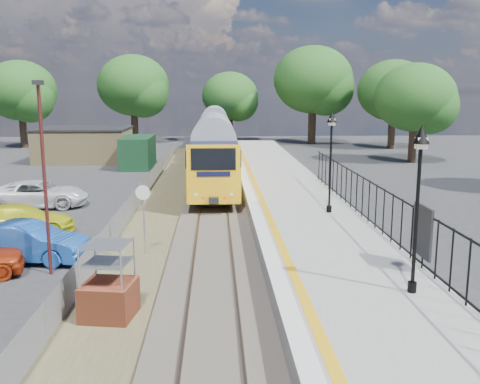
{
  "coord_description": "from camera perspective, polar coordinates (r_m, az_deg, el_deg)",
  "views": [
    {
      "loc": [
        0.13,
        -17.74,
        6.33
      ],
      "look_at": [
        1.17,
        5.34,
        2.0
      ],
      "focal_mm": 40.0,
      "sensor_mm": 36.0,
      "label": 1
    }
  ],
  "objects": [
    {
      "name": "outbuilding",
      "position": [
        50.41,
        -15.29,
        4.77
      ],
      "size": [
        10.8,
        10.1,
        3.12
      ],
      "color": "tan",
      "rests_on": "ground"
    },
    {
      "name": "victorian_lamp_north",
      "position": [
        24.38,
        9.71,
        5.68
      ],
      "size": [
        0.44,
        0.44,
        4.6
      ],
      "color": "black",
      "rests_on": "platform"
    },
    {
      "name": "track_bed",
      "position": [
        28.12,
        -3.76,
        -2.22
      ],
      "size": [
        5.9,
        80.0,
        0.29
      ],
      "color": "#473F38",
      "rests_on": "ground"
    },
    {
      "name": "palisade_fence",
      "position": [
        21.46,
        14.88,
        -1.84
      ],
      "size": [
        0.12,
        26.0,
        2.0
      ],
      "color": "black",
      "rests_on": "platform"
    },
    {
      "name": "train",
      "position": [
        47.14,
        -2.76,
        5.75
      ],
      "size": [
        2.82,
        40.83,
        3.51
      ],
      "color": "yellow",
      "rests_on": "ground"
    },
    {
      "name": "car_white",
      "position": [
        31.74,
        -20.72,
        -0.21
      ],
      "size": [
        5.51,
        2.8,
        1.49
      ],
      "primitive_type": "imported",
      "rotation": [
        0.0,
        0.0,
        1.63
      ],
      "color": "silver",
      "rests_on": "ground"
    },
    {
      "name": "wire_fence",
      "position": [
        30.6,
        -10.68,
        -0.36
      ],
      "size": [
        0.06,
        52.0,
        1.2
      ],
      "color": "#999EA3",
      "rests_on": "ground"
    },
    {
      "name": "ground",
      "position": [
        18.84,
        -2.87,
        -9.04
      ],
      "size": [
        120.0,
        120.0,
        0.0
      ],
      "primitive_type": "plane",
      "color": "#2D2D30",
      "rests_on": "ground"
    },
    {
      "name": "speed_sign",
      "position": [
        20.99,
        -10.27,
        -1.7
      ],
      "size": [
        0.57,
        0.1,
        2.82
      ],
      "rotation": [
        0.0,
        0.0,
        -0.03
      ],
      "color": "#999EA3",
      "rests_on": "ground"
    },
    {
      "name": "platform",
      "position": [
        26.72,
        6.24,
        -2.16
      ],
      "size": [
        5.0,
        70.0,
        0.9
      ],
      "primitive_type": "cube",
      "color": "gray",
      "rests_on": "ground"
    },
    {
      "name": "victorian_lamp_south",
      "position": [
        14.9,
        18.59,
        2.21
      ],
      "size": [
        0.44,
        0.44,
        4.6
      ],
      "color": "black",
      "rests_on": "platform"
    },
    {
      "name": "platform_edge",
      "position": [
        26.39,
        1.83,
        -1.26
      ],
      "size": [
        0.9,
        70.0,
        0.01
      ],
      "color": "silver",
      "rests_on": "platform"
    },
    {
      "name": "tree_line",
      "position": [
        59.75,
        -1.4,
        10.88
      ],
      "size": [
        56.8,
        43.8,
        11.88
      ],
      "color": "#332319",
      "rests_on": "ground"
    },
    {
      "name": "brick_plinth",
      "position": [
        15.64,
        -13.86,
        -9.34
      ],
      "size": [
        1.59,
        1.59,
        2.24
      ],
      "rotation": [
        0.0,
        0.0,
        -0.15
      ],
      "color": "#964326",
      "rests_on": "ground"
    },
    {
      "name": "car_blue",
      "position": [
        21.78,
        -21.7,
        -5.0
      ],
      "size": [
        4.76,
        2.36,
        1.5
      ],
      "primitive_type": "imported",
      "rotation": [
        0.0,
        0.0,
        1.4
      ],
      "color": "#1C4FA8",
      "rests_on": "ground"
    },
    {
      "name": "carpark_lamp",
      "position": [
        19.39,
        -20.21,
        2.61
      ],
      "size": [
        0.25,
        0.5,
        6.72
      ],
      "color": "#451717",
      "rests_on": "ground"
    },
    {
      "name": "car_yellow",
      "position": [
        25.99,
        -22.35,
        -2.76
      ],
      "size": [
        4.9,
        2.56,
        1.36
      ],
      "primitive_type": "imported",
      "rotation": [
        0.0,
        0.0,
        1.72
      ],
      "color": "#D0D218",
      "rests_on": "ground"
    }
  ]
}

